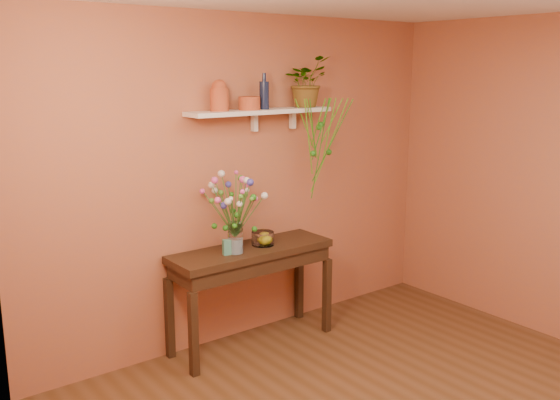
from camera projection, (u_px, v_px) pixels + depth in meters
The scene contains 13 objects.
room at pixel (440, 228), 3.59m from camera, with size 4.04×4.04×2.70m.
sideboard at pixel (251, 262), 5.01m from camera, with size 1.38×0.44×0.84m.
wall_shelf at pixel (262, 112), 4.97m from camera, with size 1.30×0.24×0.19m.
terracotta_jug at pixel (219, 96), 4.72m from camera, with size 0.18×0.18×0.24m.
terracotta_pot at pixel (249, 103), 4.86m from camera, with size 0.17×0.17×0.10m, color #B53920.
blue_bottle at pixel (264, 95), 4.93m from camera, with size 0.10×0.10×0.29m.
spider_plant at pixel (306, 82), 5.20m from camera, with size 0.38×0.33×0.42m, color #256F18.
plant_fronds at pixel (321, 137), 5.20m from camera, with size 0.44×0.38×0.86m.
glass_vase at pixel (236, 240), 4.82m from camera, with size 0.12×0.12×0.25m.
bouquet at pixel (234, 197), 4.75m from camera, with size 0.44×0.45×0.52m.
glass_bowl at pixel (263, 239), 5.05m from camera, with size 0.18×0.18×0.11m.
lemon at pixel (264, 239), 5.06m from camera, with size 0.08×0.08×0.08m, color #FDF936.
carton at pixel (227, 247), 4.78m from camera, with size 0.06×0.05×0.12m, color teal.
Camera 1 is at (-2.85, -2.20, 2.27)m, focal length 39.43 mm.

